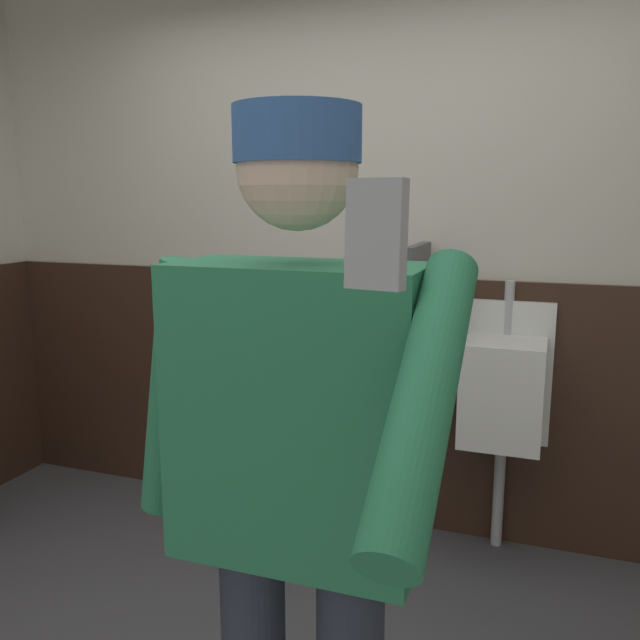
{
  "coord_description": "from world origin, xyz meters",
  "views": [
    {
      "loc": [
        0.79,
        -1.45,
        1.6
      ],
      "look_at": [
        0.17,
        0.3,
        1.25
      ],
      "focal_mm": 36.71,
      "sensor_mm": 36.0,
      "label": 1
    }
  ],
  "objects_px": {
    "urinal_left": "(339,374)",
    "urinal_middle": "(503,389)",
    "cell_phone": "(376,234)",
    "person": "(298,474)"
  },
  "relations": [
    {
      "from": "urinal_left",
      "to": "urinal_middle",
      "type": "height_order",
      "value": "same"
    },
    {
      "from": "urinal_left",
      "to": "cell_phone",
      "type": "relative_size",
      "value": 11.27
    },
    {
      "from": "person",
      "to": "urinal_middle",
      "type": "bearing_deg",
      "value": 80.52
    },
    {
      "from": "urinal_left",
      "to": "person",
      "type": "bearing_deg",
      "value": -74.66
    },
    {
      "from": "urinal_left",
      "to": "person",
      "type": "distance_m",
      "value": 1.78
    },
    {
      "from": "urinal_middle",
      "to": "cell_phone",
      "type": "xyz_separation_m",
      "value": [
        0.0,
        -2.2,
        0.79
      ]
    },
    {
      "from": "urinal_middle",
      "to": "person",
      "type": "distance_m",
      "value": 1.75
    },
    {
      "from": "urinal_middle",
      "to": "cell_phone",
      "type": "relative_size",
      "value": 11.27
    },
    {
      "from": "urinal_middle",
      "to": "cell_phone",
      "type": "distance_m",
      "value": 2.34
    },
    {
      "from": "cell_phone",
      "to": "person",
      "type": "bearing_deg",
      "value": 129.55
    }
  ]
}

